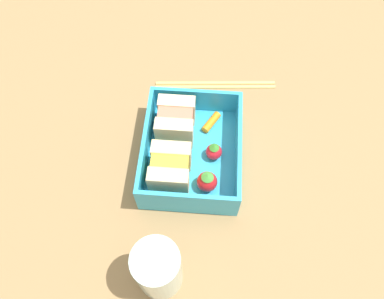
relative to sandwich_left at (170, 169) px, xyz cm
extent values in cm
cube|color=olive|center=(4.05, -2.82, -4.83)|extent=(120.00, 120.00, 2.00)
cube|color=#2E9FC9|center=(4.05, -2.82, -3.23)|extent=(17.99, 14.33, 1.20)
cube|color=#2E9FC9|center=(4.05, 4.04, -0.31)|extent=(17.99, 0.60, 4.63)
cube|color=#2E9FC9|center=(4.05, -9.68, -0.31)|extent=(17.99, 0.60, 4.63)
cube|color=#2E9FC9|center=(-4.65, -2.82, -0.31)|extent=(0.60, 13.13, 4.63)
cube|color=#2E9FC9|center=(12.75, -2.82, -0.31)|extent=(0.60, 13.13, 4.63)
cube|color=beige|center=(-2.13, 0.00, 0.00)|extent=(2.13, 5.64, 5.25)
cube|color=yellow|center=(0.00, 0.00, 0.00)|extent=(2.13, 5.19, 4.83)
cube|color=beige|center=(2.13, 0.00, 0.00)|extent=(2.13, 5.64, 5.25)
cube|color=beige|center=(5.97, 0.00, 0.00)|extent=(2.13, 5.64, 5.25)
cube|color=#D87259|center=(8.10, 0.00, 0.00)|extent=(2.13, 5.19, 4.83)
cube|color=beige|center=(10.22, 0.00, 0.00)|extent=(2.13, 5.64, 5.25)
sphere|color=red|center=(-1.06, -5.37, -1.14)|extent=(2.97, 2.97, 2.97)
cone|color=#438E37|center=(-1.06, -5.37, 0.65)|extent=(1.78, 1.78, 0.60)
sphere|color=red|center=(4.12, -6.12, -1.40)|extent=(2.46, 2.46, 2.46)
cone|color=#3C872D|center=(4.12, -6.12, 0.13)|extent=(1.47, 1.47, 0.60)
cylinder|color=orange|center=(9.77, -5.47, -2.02)|extent=(3.88, 2.97, 1.21)
cylinder|color=tan|center=(18.31, -5.84, -3.48)|extent=(2.37, 20.88, 0.70)
cylinder|color=tan|center=(19.19, -5.76, -3.48)|extent=(2.37, 20.88, 0.70)
cylinder|color=silver|center=(-14.18, -0.06, 1.12)|extent=(5.77, 5.77, 9.90)
camera|label=1|loc=(-23.33, -4.87, 47.84)|focal=35.00mm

